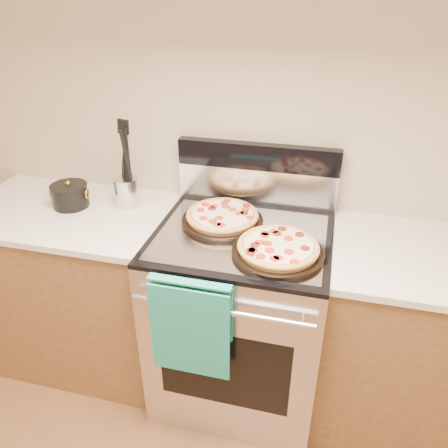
% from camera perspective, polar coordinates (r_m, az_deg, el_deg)
% --- Properties ---
extents(wall_back, '(4.00, 0.00, 4.00)m').
position_cam_1_polar(wall_back, '(2.03, 4.85, 14.21)').
color(wall_back, tan).
rests_on(wall_back, ground).
extents(range_body, '(0.76, 0.68, 0.90)m').
position_cam_1_polar(range_body, '(2.16, 2.19, -12.10)').
color(range_body, '#B7B7BC').
rests_on(range_body, ground).
extents(oven_window, '(0.56, 0.01, 0.40)m').
position_cam_1_polar(oven_window, '(1.92, -0.06, -18.51)').
color(oven_window, black).
rests_on(oven_window, range_body).
extents(cooktop, '(0.76, 0.68, 0.02)m').
position_cam_1_polar(cooktop, '(1.88, 2.45, -1.54)').
color(cooktop, black).
rests_on(cooktop, range_body).
extents(backsplash_lower, '(0.76, 0.06, 0.18)m').
position_cam_1_polar(backsplash_lower, '(2.11, 4.28, 4.98)').
color(backsplash_lower, silver).
rests_on(backsplash_lower, cooktop).
extents(backsplash_upper, '(0.76, 0.06, 0.12)m').
position_cam_1_polar(backsplash_upper, '(2.05, 4.43, 8.80)').
color(backsplash_upper, black).
rests_on(backsplash_upper, backsplash_lower).
extents(oven_handle, '(0.70, 0.03, 0.03)m').
position_cam_1_polar(oven_handle, '(1.65, -0.41, -11.31)').
color(oven_handle, silver).
rests_on(oven_handle, range_body).
extents(dish_towel, '(0.32, 0.05, 0.42)m').
position_cam_1_polar(dish_towel, '(1.74, -4.32, -13.15)').
color(dish_towel, '#19807B').
rests_on(dish_towel, oven_handle).
extents(foil_sheet, '(0.70, 0.55, 0.01)m').
position_cam_1_polar(foil_sheet, '(1.85, 2.26, -1.65)').
color(foil_sheet, gray).
rests_on(foil_sheet, cooktop).
extents(cabinet_left, '(1.00, 0.62, 0.88)m').
position_cam_1_polar(cabinet_left, '(2.47, -18.21, -7.93)').
color(cabinet_left, brown).
rests_on(cabinet_left, ground).
extents(countertop_left, '(1.02, 0.64, 0.03)m').
position_cam_1_polar(countertop_left, '(2.24, -19.98, 1.44)').
color(countertop_left, beige).
rests_on(countertop_left, cabinet_left).
extents(cabinet_right, '(1.00, 0.62, 0.88)m').
position_cam_1_polar(cabinet_right, '(2.23, 25.78, -14.32)').
color(cabinet_right, brown).
rests_on(cabinet_right, ground).
extents(pepperoni_pizza_back, '(0.45, 0.45, 0.05)m').
position_cam_1_polar(pepperoni_pizza_back, '(1.95, -0.22, 0.90)').
color(pepperoni_pizza_back, '#B16B36').
rests_on(pepperoni_pizza_back, foil_sheet).
extents(pepperoni_pizza_front, '(0.45, 0.45, 0.05)m').
position_cam_1_polar(pepperoni_pizza_front, '(1.73, 7.08, -3.22)').
color(pepperoni_pizza_front, '#B16B36').
rests_on(pepperoni_pizza_front, foil_sheet).
extents(utensil_crock, '(0.13, 0.13, 0.15)m').
position_cam_1_polar(utensil_crock, '(2.16, -12.59, 4.09)').
color(utensil_crock, silver).
rests_on(utensil_crock, countertop_left).
extents(saucepan, '(0.19, 0.19, 0.10)m').
position_cam_1_polar(saucepan, '(2.24, -19.45, 3.42)').
color(saucepan, black).
rests_on(saucepan, countertop_left).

